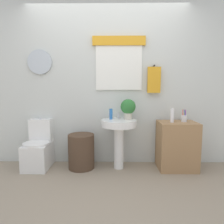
{
  "coord_description": "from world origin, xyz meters",
  "views": [
    {
      "loc": [
        0.12,
        -2.11,
        1.23
      ],
      "look_at": [
        0.08,
        0.8,
        0.87
      ],
      "focal_mm": 32.2,
      "sensor_mm": 36.0,
      "label": 1
    }
  ],
  "objects": [
    {
      "name": "toilet",
      "position": [
        -1.05,
        0.89,
        0.28
      ],
      "size": [
        0.38,
        0.51,
        0.75
      ],
      "color": "white",
      "rests_on": "ground_plane"
    },
    {
      "name": "pedestal_sink",
      "position": [
        0.18,
        0.85,
        0.57
      ],
      "size": [
        0.53,
        0.53,
        0.75
      ],
      "color": "white",
      "rests_on": "ground_plane"
    },
    {
      "name": "back_wall",
      "position": [
        0.0,
        1.15,
        1.31
      ],
      "size": [
        4.4,
        0.18,
        2.6
      ],
      "color": "silver",
      "rests_on": "ground_plane"
    },
    {
      "name": "potted_plant",
      "position": [
        0.32,
        0.91,
        0.93
      ],
      "size": [
        0.23,
        0.23,
        0.31
      ],
      "color": "beige",
      "rests_on": "pedestal_sink"
    },
    {
      "name": "faucet",
      "position": [
        0.18,
        0.97,
        0.8
      ],
      "size": [
        0.03,
        0.03,
        0.1
      ],
      "primitive_type": "cylinder",
      "color": "silver",
      "rests_on": "pedestal_sink"
    },
    {
      "name": "laundry_hamper",
      "position": [
        -0.39,
        0.85,
        0.26
      ],
      "size": [
        0.4,
        0.4,
        0.52
      ],
      "primitive_type": "cylinder",
      "color": "#4C3828",
      "rests_on": "ground_plane"
    },
    {
      "name": "lotion_bottle",
      "position": [
        0.96,
        0.81,
        0.82
      ],
      "size": [
        0.05,
        0.05,
        0.21
      ],
      "primitive_type": "cylinder",
      "color": "white",
      "rests_on": "wooden_cabinet"
    },
    {
      "name": "ground_plane",
      "position": [
        0.0,
        0.0,
        0.0
      ],
      "size": [
        8.0,
        8.0,
        0.0
      ],
      "primitive_type": "plane",
      "color": "gray"
    },
    {
      "name": "wooden_cabinet",
      "position": [
        1.06,
        0.85,
        0.36
      ],
      "size": [
        0.56,
        0.44,
        0.72
      ],
      "primitive_type": "cube",
      "color": "#9E754C",
      "rests_on": "ground_plane"
    },
    {
      "name": "soap_bottle",
      "position": [
        0.06,
        0.9,
        0.83
      ],
      "size": [
        0.05,
        0.05,
        0.16
      ],
      "primitive_type": "cylinder",
      "color": "#2D6BB7",
      "rests_on": "pedestal_sink"
    },
    {
      "name": "toothbrush_cup",
      "position": [
        1.16,
        0.87,
        0.77
      ],
      "size": [
        0.08,
        0.08,
        0.19
      ],
      "color": "silver",
      "rests_on": "wooden_cabinet"
    }
  ]
}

